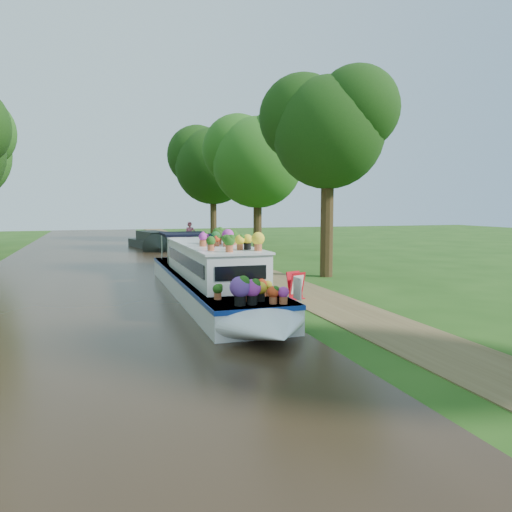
% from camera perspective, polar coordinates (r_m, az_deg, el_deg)
% --- Properties ---
extents(ground, '(100.00, 100.00, 0.00)m').
position_cam_1_polar(ground, '(18.08, 1.27, -4.17)').
color(ground, '#1D4310').
rests_on(ground, ground).
extents(canal_water, '(10.00, 100.00, 0.02)m').
position_cam_1_polar(canal_water, '(17.12, -18.15, -4.99)').
color(canal_water, black).
rests_on(canal_water, ground).
extents(towpath, '(2.20, 100.00, 0.03)m').
position_cam_1_polar(towpath, '(18.50, 4.80, -3.91)').
color(towpath, brown).
rests_on(towpath, ground).
extents(plant_boat, '(2.29, 13.52, 2.31)m').
position_cam_1_polar(plant_boat, '(16.45, -5.08, -2.18)').
color(plant_boat, white).
rests_on(plant_boat, canal_water).
extents(tree_near_overhang, '(5.52, 5.28, 8.99)m').
position_cam_1_polar(tree_near_overhang, '(22.36, 8.16, 14.68)').
color(tree_near_overhang, '#302210').
rests_on(tree_near_overhang, ground).
extents(tree_near_mid, '(6.90, 6.60, 9.40)m').
position_cam_1_polar(tree_near_mid, '(33.70, 0.11, 11.44)').
color(tree_near_mid, '#302210').
rests_on(tree_near_mid, ground).
extents(tree_near_far, '(7.59, 7.26, 10.30)m').
position_cam_1_polar(tree_near_far, '(44.20, -4.99, 10.88)').
color(tree_near_far, '#302210').
rests_on(tree_near_far, ground).
extents(second_boat, '(3.12, 6.77, 1.25)m').
position_cam_1_polar(second_boat, '(36.77, -11.70, 1.60)').
color(second_boat, black).
rests_on(second_boat, canal_water).
extents(sandwich_board, '(0.61, 0.61, 0.90)m').
position_cam_1_polar(sandwich_board, '(16.66, 4.58, -3.51)').
color(sandwich_board, '#B70D17').
rests_on(sandwich_board, towpath).
extents(pedestrian_pink, '(0.81, 0.65, 1.94)m').
position_cam_1_polar(pedestrian_pink, '(35.68, -7.56, 2.34)').
color(pedestrian_pink, '#D95986').
rests_on(pedestrian_pink, towpath).
extents(verge_plant, '(0.42, 0.38, 0.41)m').
position_cam_1_polar(verge_plant, '(21.33, -1.64, -2.07)').
color(verge_plant, '#2C5D1C').
rests_on(verge_plant, ground).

